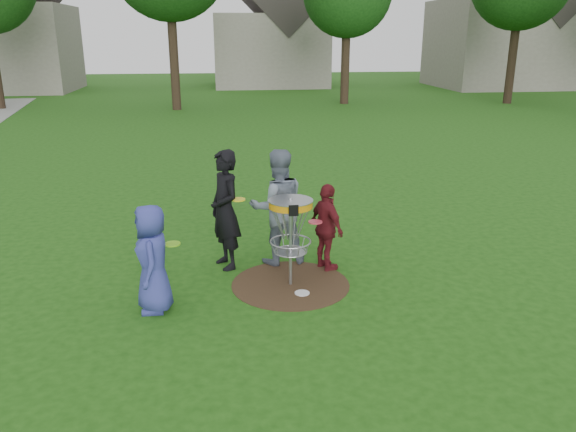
{
  "coord_description": "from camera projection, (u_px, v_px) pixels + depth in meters",
  "views": [
    {
      "loc": [
        -1.02,
        -7.74,
        3.63
      ],
      "look_at": [
        0.0,
        0.3,
        1.0
      ],
      "focal_mm": 35.0,
      "sensor_mm": 36.0,
      "label": 1
    }
  ],
  "objects": [
    {
      "name": "ground",
      "position": [
        290.0,
        284.0,
        8.55
      ],
      "size": [
        100.0,
        100.0,
        0.0
      ],
      "primitive_type": "plane",
      "color": "#19470F",
      "rests_on": "ground"
    },
    {
      "name": "player_maroon",
      "position": [
        327.0,
        227.0,
        8.91
      ],
      "size": [
        0.63,
        0.9,
        1.42
      ],
      "primitive_type": "imported",
      "rotation": [
        0.0,
        0.0,
        1.96
      ],
      "color": "maroon",
      "rests_on": "ground"
    },
    {
      "name": "player_blue",
      "position": [
        153.0,
        259.0,
        7.54
      ],
      "size": [
        0.52,
        0.76,
        1.51
      ],
      "primitive_type": "imported",
      "rotation": [
        0.0,
        0.0,
        -1.51
      ],
      "color": "#343B91",
      "rests_on": "ground"
    },
    {
      "name": "player_grey",
      "position": [
        278.0,
        207.0,
        9.12
      ],
      "size": [
        1.01,
        0.83,
        1.91
      ],
      "primitive_type": "imported",
      "rotation": [
        0.0,
        0.0,
        3.26
      ],
      "color": "slate",
      "rests_on": "ground"
    },
    {
      "name": "disc_golf_basket",
      "position": [
        291.0,
        221.0,
        8.23
      ],
      "size": [
        0.66,
        0.67,
        1.38
      ],
      "color": "#9EA0A5",
      "rests_on": "ground"
    },
    {
      "name": "player_black",
      "position": [
        225.0,
        210.0,
        8.93
      ],
      "size": [
        0.7,
        0.83,
        1.93
      ],
      "primitive_type": "imported",
      "rotation": [
        0.0,
        0.0,
        -1.18
      ],
      "color": "black",
      "rests_on": "ground"
    },
    {
      "name": "disc_on_grass",
      "position": [
        302.0,
        293.0,
        8.23
      ],
      "size": [
        0.22,
        0.22,
        0.02
      ],
      "primitive_type": "cylinder",
      "color": "white",
      "rests_on": "ground"
    },
    {
      "name": "house_row",
      "position": [
        297.0,
        27.0,
        39.05
      ],
      "size": [
        44.5,
        10.65,
        11.62
      ],
      "color": "gray",
      "rests_on": "ground"
    },
    {
      "name": "held_discs",
      "position": [
        254.0,
        215.0,
        8.44
      ],
      "size": [
        2.33,
        1.37,
        0.34
      ],
      "color": "#75CB16",
      "rests_on": "ground"
    },
    {
      "name": "dirt_patch",
      "position": [
        290.0,
        284.0,
        8.55
      ],
      "size": [
        1.8,
        1.8,
        0.01
      ],
      "primitive_type": "cylinder",
      "color": "#47331E",
      "rests_on": "ground"
    }
  ]
}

